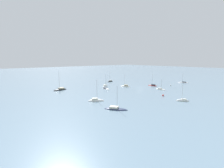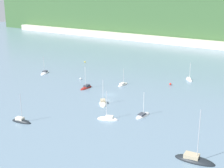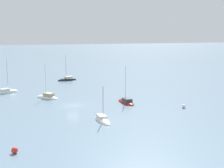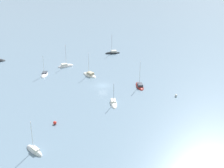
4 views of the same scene
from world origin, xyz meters
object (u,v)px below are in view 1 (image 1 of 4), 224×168
(sailboat_6, at_px, (60,90))
(mooring_buoy_2, at_px, (171,85))
(sailboat_2, at_px, (182,101))
(sailboat_0, at_px, (106,89))
(sailboat_8, at_px, (116,109))
(sailboat_9, at_px, (110,82))
(sailboat_5, at_px, (153,86))
(sailboat_10, at_px, (105,86))
(mooring_buoy_0, at_px, (163,95))
(sailboat_3, at_px, (161,90))
(sailboat_1, at_px, (125,86))
(sailboat_4, at_px, (183,83))
(sailboat_7, at_px, (96,101))

(sailboat_6, bearing_deg, mooring_buoy_2, 143.71)
(sailboat_2, bearing_deg, sailboat_0, -36.42)
(sailboat_8, bearing_deg, sailboat_9, 108.87)
(sailboat_2, height_order, sailboat_5, sailboat_5)
(mooring_buoy_2, bearing_deg, sailboat_10, -37.25)
(sailboat_8, bearing_deg, mooring_buoy_0, 60.42)
(sailboat_5, xyz_separation_m, sailboat_10, (25.48, -19.27, -0.03))
(sailboat_3, distance_m, sailboat_6, 58.98)
(sailboat_3, bearing_deg, sailboat_8, -79.56)
(sailboat_5, bearing_deg, mooring_buoy_0, 128.12)
(sailboat_2, relative_size, mooring_buoy_0, 9.57)
(sailboat_0, bearing_deg, sailboat_2, 7.25)
(sailboat_6, distance_m, mooring_buoy_0, 57.57)
(sailboat_0, relative_size, sailboat_8, 0.83)
(sailboat_1, distance_m, sailboat_4, 49.19)
(sailboat_6, bearing_deg, sailboat_2, 106.41)
(sailboat_0, bearing_deg, sailboat_5, 70.87)
(sailboat_3, relative_size, sailboat_7, 0.67)
(sailboat_5, bearing_deg, sailboat_0, 64.65)
(sailboat_0, relative_size, sailboat_4, 0.93)
(sailboat_2, xyz_separation_m, mooring_buoy_0, (-2.68, -11.29, 0.35))
(sailboat_0, relative_size, sailboat_3, 1.10)
(sailboat_7, xyz_separation_m, sailboat_10, (-28.45, -28.75, -0.01))
(sailboat_9, height_order, mooring_buoy_2, sailboat_9)
(sailboat_1, distance_m, mooring_buoy_2, 31.41)
(sailboat_4, xyz_separation_m, sailboat_6, (84.21, -31.99, 0.03))
(sailboat_3, bearing_deg, sailboat_5, 139.95)
(sailboat_0, height_order, sailboat_10, sailboat_10)
(sailboat_7, bearing_deg, sailboat_6, 122.71)
(mooring_buoy_2, bearing_deg, sailboat_3, 12.82)
(sailboat_0, xyz_separation_m, mooring_buoy_2, (-41.64, 18.56, 0.31))
(sailboat_4, distance_m, sailboat_5, 30.94)
(sailboat_7, relative_size, mooring_buoy_2, 13.46)
(sailboat_9, relative_size, sailboat_10, 0.97)
(sailboat_2, height_order, sailboat_8, sailboat_8)
(sailboat_6, relative_size, mooring_buoy_2, 16.15)
(sailboat_0, distance_m, sailboat_2, 45.43)
(sailboat_4, relative_size, sailboat_8, 0.90)
(sailboat_1, relative_size, sailboat_10, 0.95)
(sailboat_10, bearing_deg, mooring_buoy_0, -111.95)
(sailboat_1, xyz_separation_m, sailboat_6, (37.68, -16.02, -0.01))
(sailboat_4, relative_size, sailboat_10, 0.89)
(sailboat_0, height_order, sailboat_6, sailboat_6)
(mooring_buoy_0, bearing_deg, sailboat_1, -102.20)
(sailboat_1, relative_size, sailboat_5, 0.99)
(sailboat_4, distance_m, sailboat_10, 61.31)
(mooring_buoy_0, distance_m, mooring_buoy_2, 36.46)
(sailboat_3, bearing_deg, mooring_buoy_0, -57.36)
(sailboat_3, distance_m, mooring_buoy_2, 18.89)
(sailboat_8, bearing_deg, sailboat_6, 145.69)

